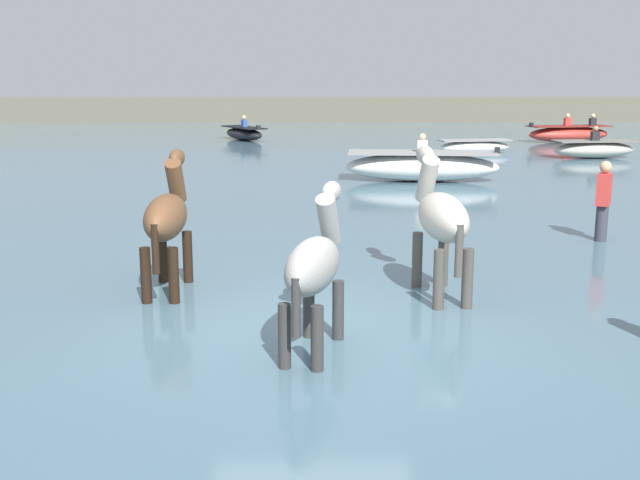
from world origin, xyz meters
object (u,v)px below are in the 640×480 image
boat_distant_east (594,149)px  boat_near_port (244,133)px  horse_flank_bay (167,220)px  horse_lead_grey (314,268)px  boat_mid_outer (569,134)px  boat_far_offshore (474,147)px  horse_trailing_pinto (441,220)px  boat_far_inshore (422,166)px  person_wading_close (603,206)px

boat_distant_east → boat_near_port: bearing=148.4°
horse_flank_bay → boat_distant_east: size_ratio=0.72×
horse_lead_grey → boat_distant_east: 20.76m
horse_lead_grey → boat_mid_outer: size_ratio=0.53×
boat_far_offshore → horse_trailing_pinto: bearing=-103.9°
boat_far_inshore → boat_near_port: bearing=113.1°
horse_flank_bay → boat_near_port: horse_flank_bay is taller
horse_lead_grey → boat_near_port: size_ratio=0.66×
horse_flank_bay → person_wading_close: (6.84, 2.91, -0.34)m
horse_trailing_pinto → boat_far_offshore: bearing=76.1°
horse_lead_grey → boat_far_offshore: size_ratio=0.71×
boat_mid_outer → horse_lead_grey: bearing=-114.2°
boat_mid_outer → boat_far_offshore: (-4.91, -4.59, -0.10)m
boat_far_offshore → person_wading_close: (-1.09, -14.62, 0.36)m
horse_lead_grey → boat_near_port: bearing=95.3°
horse_lead_grey → person_wading_close: horse_lead_grey is taller
boat_far_offshore → person_wading_close: 14.66m
person_wading_close → horse_lead_grey: bearing=-133.5°
boat_far_offshore → person_wading_close: bearing=-94.2°
horse_trailing_pinto → boat_distant_east: (8.10, 16.31, -0.69)m
horse_flank_bay → person_wading_close: bearing=23.0°
person_wading_close → boat_near_port: bearing=109.8°
boat_near_port → horse_flank_bay: bearing=-88.6°
boat_near_port → boat_mid_outer: bearing=-5.7°
horse_trailing_pinto → boat_mid_outer: horse_trailing_pinto is taller
boat_mid_outer → boat_near_port: boat_mid_outer is taller
horse_trailing_pinto → boat_distant_east: size_ratio=0.74×
boat_far_inshore → person_wading_close: bearing=-76.2°
boat_near_port → person_wading_close: bearing=-70.2°
horse_lead_grey → boat_near_port: (-2.41, 25.80, -0.59)m
boat_mid_outer → boat_far_offshore: boat_mid_outer is taller
boat_distant_east → boat_far_offshore: (-3.67, 1.54, -0.05)m
boat_distant_east → boat_far_offshore: size_ratio=1.05×
boat_far_inshore → boat_distant_east: 8.59m
horse_trailing_pinto → person_wading_close: bearing=44.0°
horse_lead_grey → boat_far_offshore: bearing=73.0°
boat_near_port → person_wading_close: person_wading_close is taller
horse_flank_bay → boat_near_port: bearing=91.4°
horse_flank_bay → boat_mid_outer: size_ratio=0.56×
horse_lead_grey → horse_trailing_pinto: 2.60m
horse_flank_bay → boat_distant_east: (11.59, 15.98, -0.64)m
boat_near_port → horse_trailing_pinto: bearing=-80.3°
horse_trailing_pinto → person_wading_close: horse_trailing_pinto is taller
boat_mid_outer → horse_flank_bay: bearing=-120.1°
horse_trailing_pinto → boat_distant_east: 18.22m
horse_lead_grey → boat_far_offshore: horse_lead_grey is taller
horse_trailing_pinto → boat_far_offshore: (4.43, 17.85, -0.74)m
boat_near_port → person_wading_close: (7.39, -20.55, 0.32)m
boat_far_offshore → boat_mid_outer: bearing=43.1°
person_wading_close → horse_trailing_pinto: bearing=-136.0°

